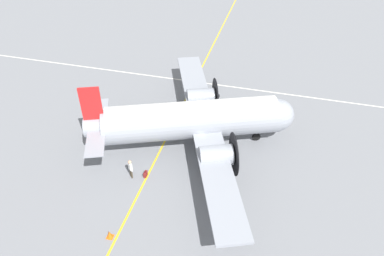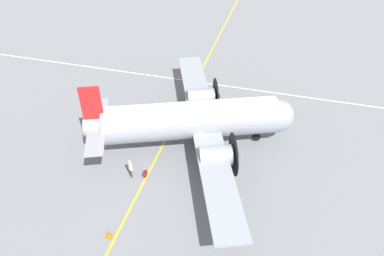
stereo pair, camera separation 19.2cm
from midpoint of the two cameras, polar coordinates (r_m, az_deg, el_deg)
name	(u,v)px [view 2 (the right image)]	position (r m, az deg, el deg)	size (l,w,h in m)	color
ground_plane	(192,145)	(31.17, 0.18, -2.63)	(300.00, 300.00, 0.00)	slate
apron_line_eastwest	(165,140)	(31.71, -3.93, -1.89)	(120.00, 0.16, 0.01)	gold
apron_line_northsouth	(217,85)	(39.11, 4.03, 6.59)	(0.16, 120.00, 0.01)	silver
airliner_main	(198,119)	(29.57, 1.12, 1.34)	(21.99, 16.59, 6.18)	#9399A3
crew_foreground	(236,221)	(24.63, 6.95, -13.88)	(0.26, 0.56, 1.63)	#473D2D
passenger_boarding	(130,167)	(28.13, -9.23, -5.86)	(0.42, 0.44, 1.66)	#473D2D
suitcase_near_door	(145,174)	(28.59, -6.96, -6.94)	(0.44, 0.19, 0.47)	maroon
traffic_cone	(109,234)	(25.32, -12.37, -15.48)	(0.44, 0.44, 0.58)	orange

